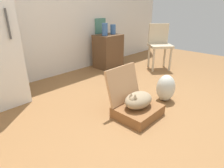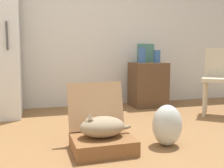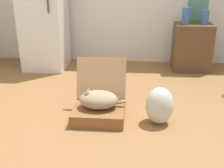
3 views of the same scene
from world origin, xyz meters
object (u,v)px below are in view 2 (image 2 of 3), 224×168
object	(u,v)px
suitcase_base	(102,144)
plastic_bag_white	(167,125)
side_table	(148,85)
vase_tall	(142,55)
cat	(102,127)
chair	(220,77)
vase_short	(157,56)

from	to	relation	value
suitcase_base	plastic_bag_white	world-z (taller)	plastic_bag_white
suitcase_base	side_table	world-z (taller)	side_table
vase_tall	suitcase_base	bearing A→B (deg)	-123.02
cat	vase_tall	bearing A→B (deg)	56.85
plastic_bag_white	chair	distance (m)	1.63
cat	plastic_bag_white	distance (m)	0.62
vase_tall	cat	bearing A→B (deg)	-123.15
suitcase_base	vase_short	size ratio (longest dim) A/B	2.64
plastic_bag_white	side_table	bearing A→B (deg)	70.85
suitcase_base	plastic_bag_white	size ratio (longest dim) A/B	1.38
suitcase_base	plastic_bag_white	bearing A→B (deg)	-3.00
side_table	chair	bearing A→B (deg)	-50.16
cat	plastic_bag_white	xyz separation A→B (m)	(0.62, -0.03, -0.03)
plastic_bag_white	vase_tall	xyz separation A→B (m)	(0.47, 1.70, 0.64)
chair	suitcase_base	bearing A→B (deg)	-114.86
suitcase_base	vase_tall	xyz separation A→B (m)	(1.08, 1.67, 0.77)
side_table	vase_short	world-z (taller)	vase_short
suitcase_base	plastic_bag_white	distance (m)	0.63
vase_short	side_table	bearing A→B (deg)	172.85
side_table	plastic_bag_white	bearing A→B (deg)	-109.15
suitcase_base	vase_tall	distance (m)	2.13
vase_tall	chair	bearing A→B (deg)	-43.44
cat	side_table	xyz separation A→B (m)	(1.23, 1.71, 0.13)
suitcase_base	vase_short	distance (m)	2.30
vase_short	chair	distance (m)	1.04
plastic_bag_white	side_table	size ratio (longest dim) A/B	0.54
vase_tall	chair	distance (m)	1.20
plastic_bag_white	vase_tall	size ratio (longest dim) A/B	1.57
cat	vase_short	bearing A→B (deg)	51.17
suitcase_base	cat	world-z (taller)	cat
plastic_bag_white	side_table	xyz separation A→B (m)	(0.61, 1.75, 0.16)
chair	cat	bearing A→B (deg)	-114.92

